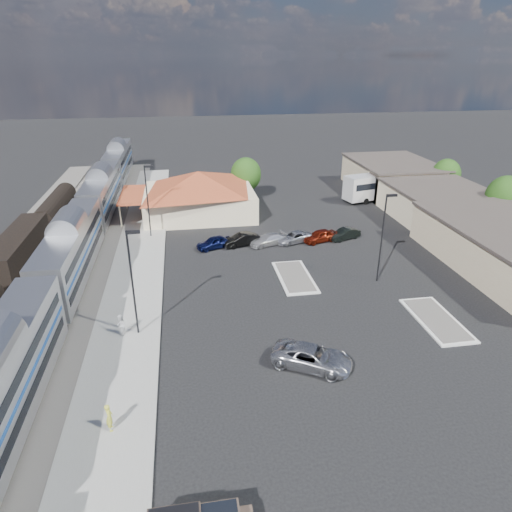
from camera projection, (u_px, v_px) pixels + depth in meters
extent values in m
plane|color=black|center=(259.00, 290.00, 44.12)|extent=(280.00, 280.00, 0.00)
cube|color=#4C4944|center=(51.00, 269.00, 48.22)|extent=(16.00, 100.00, 0.12)
cube|color=gray|center=(137.00, 271.00, 47.73)|extent=(5.50, 92.00, 0.18)
cube|color=black|center=(8.00, 427.00, 27.39)|extent=(2.20, 16.00, 0.60)
cube|color=silver|center=(72.00, 250.00, 45.24)|extent=(3.00, 20.00, 5.00)
cube|color=black|center=(76.00, 275.00, 46.35)|extent=(2.20, 16.00, 0.60)
cube|color=silver|center=(102.00, 193.00, 64.20)|extent=(3.00, 20.00, 5.00)
cube|color=black|center=(105.00, 211.00, 65.31)|extent=(2.20, 16.00, 0.60)
cube|color=silver|center=(119.00, 161.00, 83.17)|extent=(3.00, 20.00, 5.00)
cube|color=black|center=(120.00, 176.00, 84.28)|extent=(2.20, 16.00, 0.60)
cube|color=black|center=(19.00, 250.00, 47.45)|extent=(2.80, 14.00, 3.60)
cube|color=black|center=(22.00, 267.00, 48.22)|extent=(2.20, 12.00, 0.60)
cylinder|color=black|center=(55.00, 205.00, 61.94)|extent=(2.80, 14.00, 2.80)
cube|color=black|center=(58.00, 218.00, 62.67)|extent=(2.20, 12.00, 0.60)
cube|color=beige|center=(200.00, 202.00, 64.40)|extent=(15.00, 12.00, 3.60)
pyramid|color=#943920|center=(198.00, 181.00, 63.15)|extent=(15.30, 12.24, 2.60)
cube|color=#943920|center=(132.00, 195.00, 62.45)|extent=(3.20, 9.60, 0.25)
cube|color=#C6B28C|center=(435.00, 202.00, 63.71)|extent=(12.00, 18.00, 4.00)
cube|color=#3F3833|center=(437.00, 187.00, 62.84)|extent=(12.40, 18.40, 0.30)
cube|color=#C6B28C|center=(392.00, 176.00, 76.25)|extent=(12.00, 16.00, 4.50)
cube|color=#3F3833|center=(394.00, 162.00, 75.28)|extent=(12.40, 16.40, 0.30)
cube|color=silver|center=(295.00, 277.00, 46.49)|extent=(3.30, 7.50, 0.15)
cube|color=#4C4944|center=(295.00, 276.00, 46.45)|extent=(2.70, 6.90, 0.10)
cube|color=silver|center=(436.00, 320.00, 38.94)|extent=(3.30, 7.50, 0.15)
cube|color=#4C4944|center=(437.00, 319.00, 38.90)|extent=(2.70, 6.90, 0.10)
cylinder|color=black|center=(133.00, 285.00, 35.26)|extent=(0.16, 0.16, 9.00)
cube|color=black|center=(133.00, 232.00, 33.58)|extent=(1.00, 0.25, 0.22)
cylinder|color=black|center=(148.00, 202.00, 55.13)|extent=(0.16, 0.16, 9.00)
cube|color=black|center=(149.00, 166.00, 53.45)|extent=(1.00, 0.25, 0.22)
cylinder|color=black|center=(382.00, 239.00, 44.08)|extent=(0.16, 0.16, 9.00)
cube|color=black|center=(392.00, 195.00, 42.40)|extent=(1.00, 0.25, 0.22)
cylinder|color=#382314|center=(501.00, 217.00, 59.41)|extent=(0.30, 0.30, 2.86)
ellipsoid|color=#1F4213|center=(505.00, 197.00, 58.28)|extent=(4.94, 4.94, 5.46)
cylinder|color=#382314|center=(443.00, 190.00, 72.11)|extent=(0.30, 0.30, 2.55)
ellipsoid|color=#1F4213|center=(446.00, 174.00, 71.10)|extent=(4.41, 4.41, 4.87)
cylinder|color=#382314|center=(246.00, 191.00, 71.11)|extent=(0.30, 0.30, 2.73)
ellipsoid|color=#1F4213|center=(246.00, 174.00, 70.03)|extent=(4.71, 4.71, 5.21)
imported|color=#A3A4AB|center=(312.00, 357.00, 32.92)|extent=(6.42, 5.23, 1.63)
cube|color=white|center=(382.00, 185.00, 71.01)|extent=(13.11, 6.01, 3.63)
cube|color=black|center=(382.00, 182.00, 70.83)|extent=(12.13, 5.79, 0.96)
cylinder|color=black|center=(409.00, 195.00, 72.39)|extent=(1.01, 0.56, 0.96)
cylinder|color=black|center=(398.00, 191.00, 74.47)|extent=(1.01, 0.56, 0.96)
cylinder|color=black|center=(366.00, 201.00, 69.25)|extent=(1.01, 0.56, 0.96)
cylinder|color=black|center=(356.00, 197.00, 71.33)|extent=(1.01, 0.56, 0.96)
imported|color=gold|center=(109.00, 417.00, 27.06)|extent=(0.57, 0.75, 1.85)
imported|color=silver|center=(121.00, 325.00, 36.35)|extent=(0.77, 0.94, 1.79)
imported|color=#0B113A|center=(214.00, 242.00, 53.34)|extent=(4.61, 3.03, 1.46)
imported|color=black|center=(241.00, 240.00, 54.08)|extent=(4.74, 2.77, 1.48)
imported|color=silver|center=(268.00, 240.00, 54.31)|extent=(4.97, 3.30, 1.34)
imported|color=#97999F|center=(294.00, 237.00, 55.06)|extent=(5.20, 3.62, 1.32)
imported|color=maroon|center=(320.00, 236.00, 55.22)|extent=(4.73, 3.02, 1.50)
imported|color=black|center=(344.00, 234.00, 56.00)|extent=(4.35, 2.79, 1.36)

